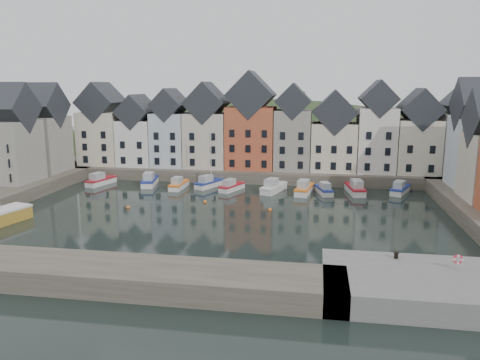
% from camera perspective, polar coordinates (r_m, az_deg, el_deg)
% --- Properties ---
extents(ground, '(260.00, 260.00, 0.00)m').
position_cam_1_polar(ground, '(61.37, -2.41, -4.75)').
color(ground, black).
rests_on(ground, ground).
extents(far_quay, '(90.00, 16.00, 2.00)m').
position_cam_1_polar(far_quay, '(89.97, 1.50, 1.12)').
color(far_quay, '#484337').
rests_on(far_quay, ground).
extents(near_quay, '(18.00, 10.00, 2.00)m').
position_cam_1_polar(near_quay, '(42.12, 22.62, -11.96)').
color(near_quay, '#60605E').
rests_on(near_quay, ground).
extents(near_wall, '(50.00, 6.00, 2.00)m').
position_cam_1_polar(near_wall, '(44.99, -21.25, -10.35)').
color(near_wall, '#484337').
rests_on(near_wall, ground).
extents(hillside, '(153.60, 70.40, 64.00)m').
position_cam_1_polar(hillside, '(119.57, 3.19, -5.64)').
color(hillside, '#253219').
rests_on(hillside, ground).
extents(far_terrace, '(72.37, 8.16, 17.78)m').
position_cam_1_polar(far_terrace, '(86.53, 3.46, 5.96)').
color(far_terrace, beige).
rests_on(far_terrace, far_quay).
extents(left_terrace, '(7.65, 17.00, 15.69)m').
position_cam_1_polar(left_terrace, '(86.35, -24.64, 4.93)').
color(left_terrace, gray).
rests_on(left_terrace, left_quay).
extents(mooring_buoys, '(20.50, 5.50, 0.50)m').
position_cam_1_polar(mooring_buoys, '(67.22, -4.82, -3.21)').
color(mooring_buoys, orange).
rests_on(mooring_buoys, ground).
extents(boat_a, '(3.45, 6.68, 2.45)m').
position_cam_1_polar(boat_a, '(85.61, -16.66, -0.08)').
color(boat_a, silver).
rests_on(boat_a, ground).
extents(boat_b, '(3.31, 7.07, 2.61)m').
position_cam_1_polar(boat_b, '(83.09, -10.95, -0.11)').
color(boat_b, silver).
rests_on(boat_b, ground).
extents(boat_c, '(2.09, 6.04, 2.29)m').
position_cam_1_polar(boat_c, '(79.62, -7.50, -0.56)').
color(boat_c, silver).
rests_on(boat_c, ground).
extents(boat_d, '(4.24, 6.44, 11.84)m').
position_cam_1_polar(boat_d, '(80.15, -3.86, -0.35)').
color(boat_d, silver).
rests_on(boat_d, ground).
extents(boat_e, '(3.80, 6.01, 2.21)m').
position_cam_1_polar(boat_e, '(77.52, -1.06, -0.81)').
color(boat_e, silver).
rests_on(boat_e, ground).
extents(boat_f, '(4.10, 7.06, 2.59)m').
position_cam_1_polar(boat_f, '(76.60, 4.08, -0.90)').
color(boat_f, silver).
rests_on(boat_f, ground).
extents(boat_g, '(3.18, 7.03, 2.60)m').
position_cam_1_polar(boat_g, '(75.99, 7.82, -1.08)').
color(boat_g, silver).
rests_on(boat_g, ground).
extents(boat_h, '(3.24, 5.96, 2.19)m').
position_cam_1_polar(boat_h, '(76.43, 10.19, -1.18)').
color(boat_h, silver).
rests_on(boat_h, ground).
extents(boat_i, '(3.16, 7.15, 2.65)m').
position_cam_1_polar(boat_i, '(77.61, 13.87, -1.04)').
color(boat_i, silver).
rests_on(boat_i, ground).
extents(boat_j, '(4.17, 6.45, 2.38)m').
position_cam_1_polar(boat_j, '(79.67, 18.92, -1.07)').
color(boat_j, silver).
rests_on(boat_j, ground).
extents(mooring_bollard, '(0.48, 0.48, 0.56)m').
position_cam_1_polar(mooring_bollard, '(44.34, 18.50, -8.66)').
color(mooring_bollard, black).
rests_on(mooring_bollard, near_quay).
extents(life_ring_post, '(0.80, 0.17, 1.30)m').
position_cam_1_polar(life_ring_post, '(43.47, 25.02, -8.80)').
color(life_ring_post, gray).
rests_on(life_ring_post, near_quay).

